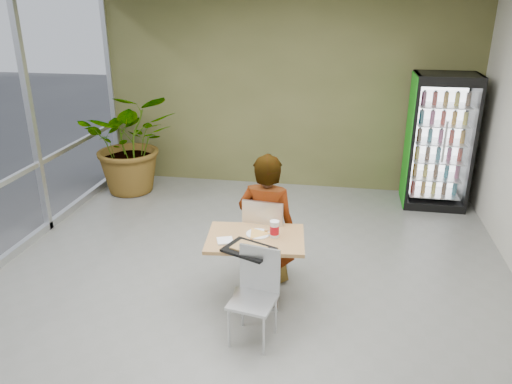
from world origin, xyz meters
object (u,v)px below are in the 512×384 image
(seated_woman, at_px, (267,231))
(chair_far, at_px, (265,233))
(chair_near, at_px, (256,287))
(beverage_fridge, at_px, (439,142))
(potted_plant, at_px, (132,142))
(dining_table, at_px, (256,256))
(cafeteria_tray, at_px, (249,250))
(soda_cup, at_px, (274,229))

(seated_woman, bearing_deg, chair_far, 84.64)
(chair_near, bearing_deg, beverage_fridge, 70.22)
(potted_plant, bearing_deg, dining_table, -48.36)
(dining_table, distance_m, potted_plant, 3.81)
(potted_plant, bearing_deg, cafeteria_tray, -51.33)
(chair_far, bearing_deg, cafeteria_tray, 92.77)
(dining_table, xyz_separation_m, soda_cup, (0.19, 0.04, 0.30))
(soda_cup, height_order, beverage_fridge, beverage_fridge)
(dining_table, xyz_separation_m, chair_far, (0.03, 0.43, 0.05))
(chair_far, xyz_separation_m, cafeteria_tray, (-0.04, -0.73, 0.18))
(soda_cup, bearing_deg, cafeteria_tray, -119.92)
(soda_cup, bearing_deg, seated_woman, 108.31)
(seated_woman, xyz_separation_m, potted_plant, (-2.57, 2.36, 0.23))
(seated_woman, distance_m, cafeteria_tray, 0.80)
(chair_near, xyz_separation_m, beverage_fridge, (2.13, 3.64, 0.48))
(chair_far, height_order, chair_near, chair_far)
(chair_near, xyz_separation_m, potted_plant, (-2.63, 3.40, 0.31))
(seated_woman, xyz_separation_m, beverage_fridge, (2.19, 2.60, 0.41))
(seated_woman, bearing_deg, potted_plant, -36.56)
(soda_cup, relative_size, potted_plant, 0.10)
(beverage_fridge, xyz_separation_m, potted_plant, (-4.76, -0.24, -0.17))
(soda_cup, bearing_deg, chair_near, -97.71)
(dining_table, relative_size, chair_far, 1.04)
(cafeteria_tray, bearing_deg, soda_cup, 60.08)
(chair_far, bearing_deg, chair_near, 100.39)
(seated_woman, distance_m, beverage_fridge, 3.43)
(chair_near, height_order, seated_woman, seated_woman)
(chair_near, xyz_separation_m, seated_woman, (-0.06, 1.04, 0.07))
(dining_table, distance_m, beverage_fridge, 3.84)
(dining_table, xyz_separation_m, seated_woman, (0.04, 0.48, 0.06))
(chair_near, height_order, beverage_fridge, beverage_fridge)
(chair_near, relative_size, beverage_fridge, 0.45)
(chair_far, bearing_deg, dining_table, 92.04)
(seated_woman, distance_m, soda_cup, 0.52)
(chair_near, xyz_separation_m, soda_cup, (0.08, 0.60, 0.31))
(chair_near, bearing_deg, cafeteria_tray, 124.98)
(potted_plant, bearing_deg, seated_woman, -42.57)
(seated_woman, height_order, cafeteria_tray, seated_woman)
(chair_far, relative_size, chair_near, 1.13)
(beverage_fridge, bearing_deg, dining_table, -125.62)
(dining_table, xyz_separation_m, chair_near, (0.11, -0.56, -0.02))
(beverage_fridge, bearing_deg, seated_woman, -129.84)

